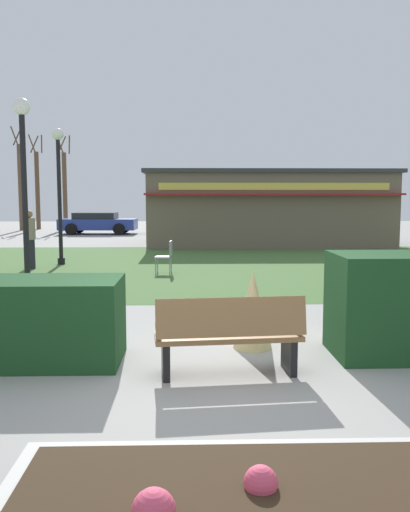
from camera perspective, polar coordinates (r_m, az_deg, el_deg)
The scene contains 17 objects.
ground_plane at distance 6.43m, azimuth -0.16°, elevation -12.46°, with size 80.00×80.00×0.00m, color #999691.
lawn_patch at distance 16.30m, azimuth -1.09°, elevation -0.99°, with size 36.00×12.00×0.01m, color #446B33.
park_bench at distance 6.25m, azimuth 2.59°, elevation -8.41°, with size 1.74×0.68×0.95m.
hedge_left at distance 7.15m, azimuth -19.55°, elevation -6.52°, with size 2.64×1.10×1.05m, color #19421E.
ornamental_grass_behind_left at distance 7.42m, azimuth 5.07°, elevation -5.63°, with size 0.54×0.54×1.08m, color #D1BC7F.
ornamental_grass_behind_right at distance 8.02m, azimuth 14.83°, elevation -4.13°, with size 0.55×0.55×1.29m, color #D1BC7F.
lamppost_mid at distance 12.10m, azimuth -18.66°, elevation 8.47°, with size 0.36×0.36×4.12m.
lamppost_far at distance 17.02m, azimuth -15.22°, elevation 7.85°, with size 0.36×0.36×4.12m.
food_kiosk at distance 23.81m, azimuth 6.48°, elevation 5.12°, with size 10.45×5.15×3.18m.
cafe_chair_west at distance 14.55m, azimuth -4.07°, elevation 0.20°, with size 0.47×0.47×0.89m.
cafe_chair_north at distance 12.33m, azimuth 19.35°, elevation -1.24°, with size 0.53×0.53×0.89m.
person_strolling at distance 16.22m, azimuth -18.10°, elevation 1.71°, with size 0.34×0.34×1.69m.
parked_car_west_slot at distance 30.74m, azimuth -11.30°, elevation 3.50°, with size 4.26×2.17×1.20m.
parked_car_center_slot at distance 30.31m, azimuth -1.78°, elevation 3.58°, with size 4.30×2.24×1.20m.
tree_left_bg at distance 36.31m, azimuth -17.34°, elevation 6.88°, with size 0.91×0.96×5.99m.
tree_right_bg at distance 35.40m, azimuth -14.64°, elevation 6.92°, with size 0.91×0.96×5.91m.
tree_center_bg at distance 35.32m, azimuth -18.97°, elevation 7.13°, with size 0.91×0.96×6.34m.
Camera 1 is at (-0.16, -6.09, 2.07)m, focal length 37.74 mm.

